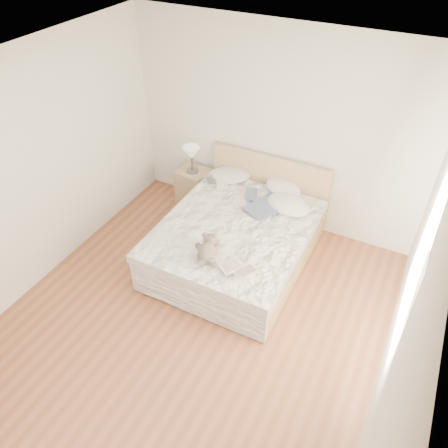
{
  "coord_description": "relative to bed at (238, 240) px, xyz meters",
  "views": [
    {
      "loc": [
        1.74,
        -2.61,
        3.95
      ],
      "look_at": [
        -0.12,
        1.05,
        0.62
      ],
      "focal_mm": 35.0,
      "sensor_mm": 36.0,
      "label": 1
    }
  ],
  "objects": [
    {
      "name": "floor",
      "position": [
        0.0,
        -1.19,
        -0.31
      ],
      "size": [
        4.0,
        4.5,
        0.0
      ],
      "primitive_type": "cube",
      "color": "brown",
      "rests_on": "ground"
    },
    {
      "name": "ceiling",
      "position": [
        0.0,
        -1.19,
        2.39
      ],
      "size": [
        4.0,
        4.5,
        0.0
      ],
      "primitive_type": "cube",
      "color": "silver",
      "rests_on": "ground"
    },
    {
      "name": "wall_back",
      "position": [
        0.0,
        1.06,
        1.04
      ],
      "size": [
        4.0,
        0.02,
        2.7
      ],
      "primitive_type": "cube",
      "color": "silver",
      "rests_on": "ground"
    },
    {
      "name": "wall_left",
      "position": [
        -2.0,
        -1.19,
        1.04
      ],
      "size": [
        0.02,
        4.5,
        2.7
      ],
      "primitive_type": "cube",
      "color": "silver",
      "rests_on": "ground"
    },
    {
      "name": "wall_right",
      "position": [
        2.0,
        -1.19,
        1.04
      ],
      "size": [
        0.02,
        4.5,
        2.7
      ],
      "primitive_type": "cube",
      "color": "silver",
      "rests_on": "ground"
    },
    {
      "name": "window",
      "position": [
        1.99,
        -0.89,
        1.14
      ],
      "size": [
        0.02,
        1.3,
        1.1
      ],
      "primitive_type": "cube",
      "color": "white",
      "rests_on": "wall_right"
    },
    {
      "name": "bed",
      "position": [
        0.0,
        0.0,
        0.0
      ],
      "size": [
        1.72,
        2.14,
        1.0
      ],
      "color": "tan",
      "rests_on": "floor"
    },
    {
      "name": "nightstand",
      "position": [
        -1.11,
        0.82,
        -0.03
      ],
      "size": [
        0.5,
        0.45,
        0.56
      ],
      "primitive_type": "cube",
      "rotation": [
        0.0,
        0.0,
        -0.13
      ],
      "color": "#9E8760",
      "rests_on": "floor"
    },
    {
      "name": "table_lamp",
      "position": [
        -1.12,
        0.8,
        0.54
      ],
      "size": [
        0.27,
        0.27,
        0.39
      ],
      "color": "#4B4641",
      "rests_on": "nightstand"
    },
    {
      "name": "pillow_left",
      "position": [
        -0.53,
        0.85,
        0.33
      ],
      "size": [
        0.66,
        0.57,
        0.17
      ],
      "primitive_type": "ellipsoid",
      "rotation": [
        0.0,
        0.0,
        0.39
      ],
      "color": "silver",
      "rests_on": "bed"
    },
    {
      "name": "pillow_middle",
      "position": [
        0.25,
        0.89,
        0.33
      ],
      "size": [
        0.64,
        0.56,
        0.16
      ],
      "primitive_type": "ellipsoid",
      "rotation": [
        0.0,
        0.0,
        -0.41
      ],
      "color": "white",
      "rests_on": "bed"
    },
    {
      "name": "pillow_right",
      "position": [
        0.44,
        0.57,
        0.33
      ],
      "size": [
        0.66,
        0.53,
        0.18
      ],
      "primitive_type": "ellipsoid",
      "rotation": [
        0.0,
        0.0,
        -0.23
      ],
      "color": "white",
      "rests_on": "bed"
    },
    {
      "name": "blouse",
      "position": [
        0.2,
        0.41,
        0.32
      ],
      "size": [
        0.75,
        0.77,
        0.02
      ],
      "primitive_type": null,
      "rotation": [
        0.0,
        0.0,
        -0.4
      ],
      "color": "#404D6F",
      "rests_on": "bed"
    },
    {
      "name": "photo_book",
      "position": [
        -0.61,
        0.59,
        0.32
      ],
      "size": [
        0.4,
        0.38,
        0.02
      ],
      "primitive_type": "cube",
      "rotation": [
        0.0,
        0.0,
        0.66
      ],
      "color": "silver",
      "rests_on": "bed"
    },
    {
      "name": "childrens_book",
      "position": [
        0.37,
        -0.77,
        0.32
      ],
      "size": [
        0.42,
        0.39,
        0.02
      ],
      "primitive_type": "cube",
      "rotation": [
        0.0,
        0.0,
        -0.54
      ],
      "color": "beige",
      "rests_on": "bed"
    },
    {
      "name": "teddy_bear",
      "position": [
        -0.02,
        -0.76,
        0.34
      ],
      "size": [
        0.38,
        0.43,
        0.19
      ],
      "primitive_type": null,
      "rotation": [
        0.0,
        0.0,
        0.39
      ],
      "color": "brown",
      "rests_on": "bed"
    }
  ]
}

